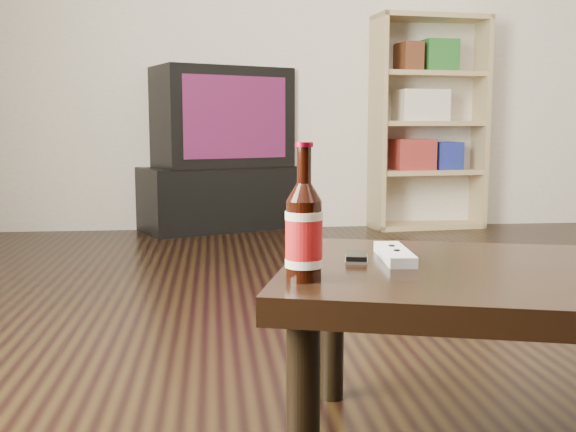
{
  "coord_description": "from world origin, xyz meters",
  "views": [
    {
      "loc": [
        -0.95,
        -1.55,
        0.69
      ],
      "look_at": [
        -0.81,
        -0.31,
        0.52
      ],
      "focal_mm": 42.0,
      "sensor_mm": 36.0,
      "label": 1
    }
  ],
  "objects": [
    {
      "name": "coffee_table",
      "position": [
        -0.28,
        -0.28,
        0.35
      ],
      "size": [
        1.2,
        0.9,
        0.4
      ],
      "rotation": [
        0.0,
        0.0,
        -0.28
      ],
      "color": "black",
      "rests_on": "floor"
    },
    {
      "name": "tv_stand",
      "position": [
        -0.9,
        3.03,
        0.21
      ],
      "size": [
        1.18,
        0.9,
        0.42
      ],
      "primitive_type": "cube",
      "rotation": [
        0.0,
        0.0,
        0.4
      ],
      "color": "black",
      "rests_on": "floor"
    },
    {
      "name": "remote",
      "position": [
        -0.56,
        -0.14,
        0.41
      ],
      "size": [
        0.07,
        0.21,
        0.03
      ],
      "rotation": [
        0.0,
        0.0,
        -0.07
      ],
      "color": "silver",
      "rests_on": "coffee_table"
    },
    {
      "name": "bookshelf",
      "position": [
        0.49,
        2.95,
        0.74
      ],
      "size": [
        0.8,
        0.43,
        1.42
      ],
      "rotation": [
        0.0,
        0.0,
        0.11
      ],
      "color": "tan",
      "rests_on": "floor"
    },
    {
      "name": "wall_back",
      "position": [
        0.0,
        3.01,
        1.35
      ],
      "size": [
        5.0,
        0.02,
        2.7
      ],
      "primitive_type": "cube",
      "color": "beige",
      "rests_on": "ground"
    },
    {
      "name": "phone",
      "position": [
        -0.64,
        -0.14,
        0.41
      ],
      "size": [
        0.07,
        0.1,
        0.02
      ],
      "rotation": [
        0.0,
        0.0,
        -0.22
      ],
      "color": "#BCBCBE",
      "rests_on": "coffee_table"
    },
    {
      "name": "beer_bottle",
      "position": [
        -0.78,
        -0.31,
        0.49
      ],
      "size": [
        0.08,
        0.08,
        0.26
      ],
      "rotation": [
        0.0,
        0.0,
        0.22
      ],
      "color": "black",
      "rests_on": "coffee_table"
    },
    {
      "name": "tv",
      "position": [
        -0.9,
        3.03,
        0.75
      ],
      "size": [
        1.01,
        0.84,
        0.65
      ],
      "rotation": [
        0.0,
        0.0,
        0.4
      ],
      "color": "black",
      "rests_on": "tv_stand"
    }
  ]
}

